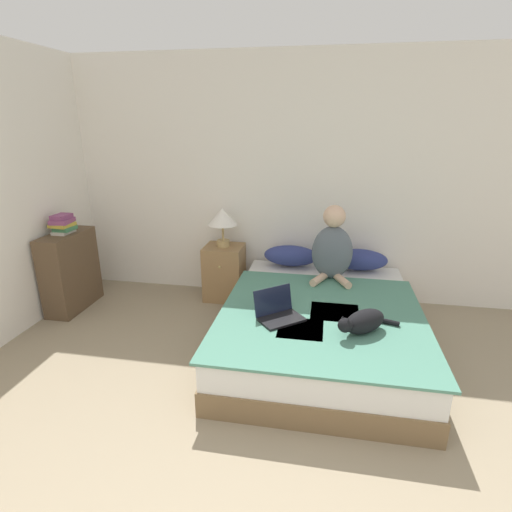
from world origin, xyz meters
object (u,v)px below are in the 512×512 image
at_px(pillow_far, 359,260).
at_px(laptop_open, 278,313).
at_px(nightstand, 224,272).
at_px(book_stack_top, 63,224).
at_px(pillow_near, 291,256).
at_px(cat_tabby, 363,322).
at_px(bookshelf, 70,271).
at_px(person_sitting, 332,248).
at_px(bed, 321,326).
at_px(table_lamp, 223,219).

height_order(pillow_far, laptop_open, laptop_open).
bearing_deg(nightstand, book_stack_top, -161.04).
height_order(pillow_near, pillow_far, same).
distance_m(cat_tabby, bookshelf, 2.98).
bearing_deg(person_sitting, bed, -96.63).
height_order(bed, book_stack_top, book_stack_top).
xyz_separation_m(pillow_near, person_sitting, (0.42, -0.30, 0.20)).
height_order(person_sitting, nightstand, person_sitting).
height_order(bed, laptop_open, laptop_open).
height_order(person_sitting, cat_tabby, person_sitting).
height_order(pillow_near, nightstand, pillow_near).
bearing_deg(cat_tabby, bed, -97.77).
relative_size(person_sitting, book_stack_top, 3.13).
relative_size(pillow_far, person_sitting, 0.79).
relative_size(table_lamp, bookshelf, 0.51).
xyz_separation_m(nightstand, bookshelf, (-1.50, -0.52, 0.11)).
height_order(person_sitting, bookshelf, person_sitting).
height_order(cat_tabby, bookshelf, bookshelf).
xyz_separation_m(laptop_open, bookshelf, (-2.25, 0.68, -0.06)).
bearing_deg(pillow_near, bookshelf, -166.20).
bearing_deg(book_stack_top, bed, -7.62).
bearing_deg(person_sitting, nightstand, 166.63).
bearing_deg(bookshelf, pillow_far, 10.56).
relative_size(bed, bookshelf, 2.59).
bearing_deg(pillow_near, laptop_open, -88.82).
bearing_deg(book_stack_top, laptop_open, -16.73).
xyz_separation_m(cat_tabby, nightstand, (-1.37, 1.30, -0.21)).
xyz_separation_m(bed, book_stack_top, (-2.58, 0.35, 0.70)).
distance_m(bed, table_lamp, 1.55).
xyz_separation_m(pillow_far, cat_tabby, (-0.05, -1.33, -0.02)).
distance_m(cat_tabby, table_lamp, 1.94).
relative_size(bed, nightstand, 3.50).
height_order(pillow_far, nightstand, pillow_far).
xyz_separation_m(pillow_near, book_stack_top, (-2.23, -0.55, 0.38)).
distance_m(pillow_near, pillow_far, 0.71).
distance_m(pillow_far, person_sitting, 0.46).
distance_m(pillow_far, laptop_open, 1.40).
distance_m(pillow_far, bookshelf, 2.98).
height_order(pillow_near, table_lamp, table_lamp).
distance_m(laptop_open, table_lamp, 1.48).
height_order(pillow_near, laptop_open, laptop_open).
xyz_separation_m(laptop_open, book_stack_top, (-2.25, 0.68, 0.44)).
relative_size(pillow_near, nightstand, 0.94).
height_order(person_sitting, laptop_open, person_sitting).
xyz_separation_m(nightstand, book_stack_top, (-1.51, -0.52, 0.61)).
height_order(pillow_near, book_stack_top, book_stack_top).
distance_m(pillow_near, table_lamp, 0.82).
height_order(pillow_near, cat_tabby, pillow_near).
bearing_deg(bed, pillow_near, 111.60).
xyz_separation_m(laptop_open, nightstand, (-0.75, 1.19, -0.17)).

